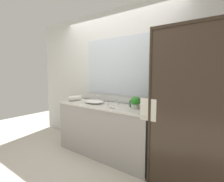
{
  "coord_description": "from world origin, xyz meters",
  "views": [
    {
      "loc": [
        1.84,
        -2.26,
        1.45
      ],
      "look_at": [
        0.15,
        0.0,
        1.15
      ],
      "focal_mm": 27.44,
      "sensor_mm": 36.0,
      "label": 1
    }
  ],
  "objects_px": {
    "sink_basin": "(94,101)",
    "rolled_towel_near_edge": "(74,98)",
    "faucet": "(100,100)",
    "amenity_bottle_shampoo": "(117,102)",
    "amenity_bottle_body_wash": "(108,103)",
    "potted_plant": "(136,102)",
    "amenity_bottle_conditioner": "(130,104)",
    "soap_dish": "(111,107)"
  },
  "relations": [
    {
      "from": "amenity_bottle_shampoo",
      "to": "rolled_towel_near_edge",
      "type": "height_order",
      "value": "rolled_towel_near_edge"
    },
    {
      "from": "faucet",
      "to": "soap_dish",
      "type": "bearing_deg",
      "value": -32.64
    },
    {
      "from": "potted_plant",
      "to": "amenity_bottle_conditioner",
      "type": "xyz_separation_m",
      "value": [
        -0.15,
        0.07,
        -0.06
      ]
    },
    {
      "from": "faucet",
      "to": "amenity_bottle_conditioner",
      "type": "bearing_deg",
      "value": -3.15
    },
    {
      "from": "soap_dish",
      "to": "potted_plant",
      "type": "bearing_deg",
      "value": 34.5
    },
    {
      "from": "potted_plant",
      "to": "amenity_bottle_conditioner",
      "type": "height_order",
      "value": "potted_plant"
    },
    {
      "from": "faucet",
      "to": "amenity_bottle_conditioner",
      "type": "relative_size",
      "value": 1.74
    },
    {
      "from": "faucet",
      "to": "potted_plant",
      "type": "xyz_separation_m",
      "value": [
        0.83,
        -0.11,
        0.06
      ]
    },
    {
      "from": "amenity_bottle_shampoo",
      "to": "amenity_bottle_body_wash",
      "type": "distance_m",
      "value": 0.19
    },
    {
      "from": "soap_dish",
      "to": "amenity_bottle_conditioner",
      "type": "bearing_deg",
      "value": 59.87
    },
    {
      "from": "faucet",
      "to": "potted_plant",
      "type": "bearing_deg",
      "value": -7.61
    },
    {
      "from": "soap_dish",
      "to": "amenity_bottle_conditioner",
      "type": "xyz_separation_m",
      "value": [
        0.17,
        0.29,
        0.03
      ]
    },
    {
      "from": "potted_plant",
      "to": "amenity_bottle_conditioner",
      "type": "bearing_deg",
      "value": 153.64
    },
    {
      "from": "sink_basin",
      "to": "amenity_bottle_conditioner",
      "type": "xyz_separation_m",
      "value": [
        0.69,
        0.12,
        0.01
      ]
    },
    {
      "from": "sink_basin",
      "to": "soap_dish",
      "type": "bearing_deg",
      "value": -18.21
    },
    {
      "from": "sink_basin",
      "to": "rolled_towel_near_edge",
      "type": "bearing_deg",
      "value": -177.47
    },
    {
      "from": "potted_plant",
      "to": "rolled_towel_near_edge",
      "type": "height_order",
      "value": "potted_plant"
    },
    {
      "from": "amenity_bottle_shampoo",
      "to": "amenity_bottle_conditioner",
      "type": "bearing_deg",
      "value": -4.6
    },
    {
      "from": "faucet",
      "to": "amenity_bottle_shampoo",
      "type": "distance_m",
      "value": 0.41
    },
    {
      "from": "amenity_bottle_shampoo",
      "to": "rolled_towel_near_edge",
      "type": "bearing_deg",
      "value": -169.6
    },
    {
      "from": "sink_basin",
      "to": "soap_dish",
      "type": "relative_size",
      "value": 3.93
    },
    {
      "from": "faucet",
      "to": "rolled_towel_near_edge",
      "type": "relative_size",
      "value": 0.67
    },
    {
      "from": "sink_basin",
      "to": "amenity_bottle_body_wash",
      "type": "height_order",
      "value": "amenity_bottle_body_wash"
    },
    {
      "from": "sink_basin",
      "to": "rolled_towel_near_edge",
      "type": "height_order",
      "value": "rolled_towel_near_edge"
    },
    {
      "from": "soap_dish",
      "to": "amenity_bottle_shampoo",
      "type": "relative_size",
      "value": 1.16
    },
    {
      "from": "faucet",
      "to": "amenity_bottle_shampoo",
      "type": "xyz_separation_m",
      "value": [
        0.41,
        -0.02,
        -0.01
      ]
    },
    {
      "from": "sink_basin",
      "to": "faucet",
      "type": "xyz_separation_m",
      "value": [
        0.0,
        0.16,
        0.01
      ]
    },
    {
      "from": "rolled_towel_near_edge",
      "to": "amenity_bottle_shampoo",
      "type": "bearing_deg",
      "value": 10.4
    },
    {
      "from": "sink_basin",
      "to": "potted_plant",
      "type": "height_order",
      "value": "potted_plant"
    },
    {
      "from": "amenity_bottle_body_wash",
      "to": "rolled_towel_near_edge",
      "type": "bearing_deg",
      "value": 179.59
    },
    {
      "from": "amenity_bottle_conditioner",
      "to": "amenity_bottle_body_wash",
      "type": "xyz_separation_m",
      "value": [
        -0.35,
        -0.15,
        -0.01
      ]
    },
    {
      "from": "potted_plant",
      "to": "amenity_bottle_shampoo",
      "type": "bearing_deg",
      "value": 167.31
    },
    {
      "from": "potted_plant",
      "to": "faucet",
      "type": "bearing_deg",
      "value": 172.39
    },
    {
      "from": "potted_plant",
      "to": "amenity_bottle_conditioner",
      "type": "relative_size",
      "value": 1.89
    },
    {
      "from": "sink_basin",
      "to": "rolled_towel_near_edge",
      "type": "relative_size",
      "value": 1.54
    },
    {
      "from": "potted_plant",
      "to": "amenity_bottle_body_wash",
      "type": "xyz_separation_m",
      "value": [
        -0.5,
        -0.08,
        -0.07
      ]
    },
    {
      "from": "amenity_bottle_shampoo",
      "to": "soap_dish",
      "type": "bearing_deg",
      "value": -71.11
    },
    {
      "from": "sink_basin",
      "to": "soap_dish",
      "type": "xyz_separation_m",
      "value": [
        0.52,
        -0.17,
        -0.02
      ]
    },
    {
      "from": "amenity_bottle_conditioner",
      "to": "amenity_bottle_body_wash",
      "type": "relative_size",
      "value": 1.24
    },
    {
      "from": "potted_plant",
      "to": "amenity_bottle_shampoo",
      "type": "relative_size",
      "value": 2.15
    },
    {
      "from": "sink_basin",
      "to": "potted_plant",
      "type": "relative_size",
      "value": 2.12
    },
    {
      "from": "amenity_bottle_shampoo",
      "to": "amenity_bottle_body_wash",
      "type": "relative_size",
      "value": 1.09
    }
  ]
}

